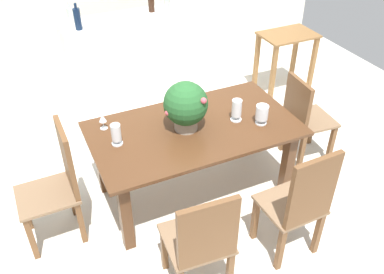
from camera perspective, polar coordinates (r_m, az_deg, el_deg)
ground_plane at (r=4.11m, az=-0.35°, el=-6.35°), size 7.04×7.04×0.00m
dining_table at (r=3.65m, az=0.28°, el=-0.24°), size 1.77×0.99×0.73m
chair_near_right at (r=3.22m, az=14.52°, el=-8.59°), size 0.45×0.43×1.05m
chair_near_left at (r=2.91m, az=1.35°, el=-13.93°), size 0.48×0.47×0.98m
chair_foot_end at (r=4.26m, az=14.93°, el=2.78°), size 0.45×0.45×0.93m
chair_head_end at (r=3.46m, az=-17.72°, el=-5.71°), size 0.47×0.42×1.04m
flower_centerpiece at (r=3.44m, az=-0.86°, el=4.35°), size 0.38×0.37×0.43m
crystal_vase_left at (r=3.62m, az=9.48°, el=3.20°), size 0.11×0.11×0.17m
crystal_vase_center_near at (r=3.63m, az=6.09°, el=3.79°), size 0.10×0.10×0.20m
crystal_vase_right at (r=3.38m, az=-10.27°, el=0.46°), size 0.09×0.09×0.19m
wine_glass at (r=3.59m, az=-12.04°, el=2.41°), size 0.06×0.06×0.14m
kitchen_counter at (r=5.40m, az=-8.83°, el=10.72°), size 1.48×0.53×0.99m
wine_bottle_dark at (r=5.20m, az=-3.38°, el=17.35°), size 0.06×0.06×0.28m
wine_bottle_tall at (r=5.18m, az=-16.14°, el=15.69°), size 0.08×0.08×0.24m
wine_bottle_clear at (r=4.94m, az=-15.29°, el=15.24°), size 0.08×0.08×0.29m
wine_bottle_green at (r=5.35m, az=-5.56°, el=17.75°), size 0.08×0.08×0.29m
side_table at (r=5.44m, az=12.66°, el=11.45°), size 0.67×0.46×0.79m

